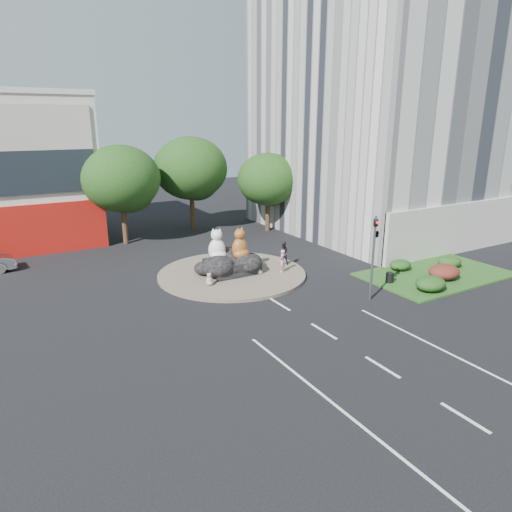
{
  "coord_description": "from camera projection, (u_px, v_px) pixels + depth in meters",
  "views": [
    {
      "loc": [
        -13.38,
        -16.24,
        10.11
      ],
      "look_at": [
        0.34,
        7.33,
        2.0
      ],
      "focal_mm": 32.0,
      "sensor_mm": 36.0,
      "label": 1
    }
  ],
  "objects": [
    {
      "name": "tree_mid",
      "position": [
        191.0,
        171.0,
        42.61
      ],
      "size": [
        6.84,
        6.84,
        8.76
      ],
      "color": "#382314",
      "rests_on": "ground"
    },
    {
      "name": "hedge_back_green",
      "position": [
        400.0,
        265.0,
        31.69
      ],
      "size": [
        1.6,
        1.28,
        0.72
      ],
      "primitive_type": "ellipsoid",
      "color": "black",
      "rests_on": "grass_verge"
    },
    {
      "name": "pedestrian_pink",
      "position": [
        282.0,
        261.0,
        30.91
      ],
      "size": [
        0.67,
        0.66,
        1.56
      ],
      "primitive_type": "imported",
      "rotation": [
        0.0,
        0.0,
        3.89
      ],
      "color": "pink",
      "rests_on": "roundabout_island"
    },
    {
      "name": "rock_plinth",
      "position": [
        232.0,
        266.0,
        30.88
      ],
      "size": [
        3.2,
        2.6,
        0.9
      ],
      "primitive_type": null,
      "color": "black",
      "rests_on": "roundabout_island"
    },
    {
      "name": "litter_bin",
      "position": [
        390.0,
        277.0,
        29.27
      ],
      "size": [
        0.66,
        0.66,
        0.65
      ],
      "primitive_type": "cylinder",
      "rotation": [
        0.0,
        0.0,
        0.37
      ],
      "color": "black",
      "rests_on": "grass_verge"
    },
    {
      "name": "tree_right",
      "position": [
        268.0,
        182.0,
        42.46
      ],
      "size": [
        5.7,
        5.7,
        7.3
      ],
      "color": "#382314",
      "rests_on": "ground"
    },
    {
      "name": "tree_left",
      "position": [
        122.0,
        182.0,
        37.67
      ],
      "size": [
        6.46,
        6.46,
        8.27
      ],
      "color": "#382314",
      "rests_on": "ground"
    },
    {
      "name": "hedge_mid_green",
      "position": [
        450.0,
        262.0,
        32.29
      ],
      "size": [
        1.8,
        1.44,
        0.81
      ],
      "primitive_type": "ellipsoid",
      "color": "black",
      "rests_on": "grass_verge"
    },
    {
      "name": "kitten_calico",
      "position": [
        209.0,
        279.0,
        28.53
      ],
      "size": [
        0.59,
        0.54,
        0.83
      ],
      "primitive_type": null,
      "rotation": [
        0.0,
        0.0,
        -0.24
      ],
      "color": "beige",
      "rests_on": "roundabout_island"
    },
    {
      "name": "office_tower",
      "position": [
        397.0,
        34.0,
        40.69
      ],
      "size": [
        20.0,
        20.0,
        35.0
      ],
      "primitive_type": "cube",
      "color": "silver",
      "rests_on": "ground"
    },
    {
      "name": "cat_tabby",
      "position": [
        240.0,
        243.0,
        30.76
      ],
      "size": [
        1.58,
        1.46,
        2.18
      ],
      "primitive_type": null,
      "rotation": [
        0.0,
        0.0,
        0.29
      ],
      "color": "#A84923",
      "rests_on": "rock_plinth"
    },
    {
      "name": "hedge_near_green",
      "position": [
        431.0,
        284.0,
        27.79
      ],
      "size": [
        2.0,
        1.6,
        0.9
      ],
      "primitive_type": "ellipsoid",
      "color": "black",
      "rests_on": "grass_verge"
    },
    {
      "name": "traffic_light",
      "position": [
        375.0,
        240.0,
        25.87
      ],
      "size": [
        0.44,
        1.24,
        5.0
      ],
      "color": "#595B60",
      "rests_on": "ground"
    },
    {
      "name": "hedge_red",
      "position": [
        444.0,
        272.0,
        29.81
      ],
      "size": [
        2.2,
        1.76,
        0.99
      ],
      "primitive_type": "ellipsoid",
      "color": "#4A1B13",
      "rests_on": "grass_verge"
    },
    {
      "name": "cat_white",
      "position": [
        217.0,
        244.0,
        30.37
      ],
      "size": [
        1.69,
        1.61,
        2.21
      ],
      "primitive_type": null,
      "rotation": [
        0.0,
        0.0,
        -0.45
      ],
      "color": "silver",
      "rests_on": "rock_plinth"
    },
    {
      "name": "roundabout_island",
      "position": [
        232.0,
        274.0,
        31.04
      ],
      "size": [
        10.0,
        10.0,
        0.2
      ],
      "primitive_type": "cylinder",
      "color": "brown",
      "rests_on": "ground"
    },
    {
      "name": "kitten_white",
      "position": [
        259.0,
        268.0,
        30.67
      ],
      "size": [
        0.58,
        0.55,
        0.76
      ],
      "primitive_type": null,
      "rotation": [
        0.0,
        0.0,
        0.43
      ],
      "color": "white",
      "rests_on": "roundabout_island"
    },
    {
      "name": "street_lamp",
      "position": [
        395.0,
        198.0,
        34.3
      ],
      "size": [
        2.34,
        0.22,
        8.06
      ],
      "color": "#595B60",
      "rests_on": "ground"
    },
    {
      "name": "pedestrian_dark",
      "position": [
        283.0,
        253.0,
        32.51
      ],
      "size": [
        0.98,
        0.87,
        1.68
      ],
      "primitive_type": "imported",
      "rotation": [
        0.0,
        0.0,
        2.8
      ],
      "color": "black",
      "rests_on": "roundabout_island"
    },
    {
      "name": "ground",
      "position": [
        324.0,
        331.0,
        22.79
      ],
      "size": [
        120.0,
        120.0,
        0.0
      ],
      "primitive_type": "plane",
      "color": "black",
      "rests_on": "ground"
    },
    {
      "name": "grass_verge",
      "position": [
        436.0,
        274.0,
        31.04
      ],
      "size": [
        10.0,
        6.0,
        0.12
      ],
      "primitive_type": "cube",
      "color": "#214316",
      "rests_on": "ground"
    }
  ]
}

